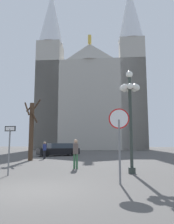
{
  "coord_description": "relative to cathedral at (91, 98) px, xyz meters",
  "views": [
    {
      "loc": [
        2.78,
        -6.86,
        1.59
      ],
      "look_at": [
        -0.62,
        19.75,
        5.28
      ],
      "focal_mm": 34.44,
      "sensor_mm": 36.0,
      "label": 1
    }
  ],
  "objects": [
    {
      "name": "bare_tree",
      "position": [
        -2.29,
        -27.51,
        -8.34
      ],
      "size": [
        1.42,
        1.43,
        5.3
      ],
      "color": "#473323",
      "rests_on": "ground"
    },
    {
      "name": "pedestrian_walking",
      "position": [
        -1.64,
        -25.75,
        -10.07
      ],
      "size": [
        0.32,
        0.32,
        1.56
      ],
      "color": "black",
      "rests_on": "ground"
    },
    {
      "name": "ground_plane",
      "position": [
        2.03,
        -38.37,
        -11.01
      ],
      "size": [
        120.0,
        120.0,
        0.0
      ],
      "primitive_type": "plane",
      "color": "#514F4C"
    },
    {
      "name": "street_lamp",
      "position": [
        5.65,
        -33.99,
        -7.41
      ],
      "size": [
        1.06,
        1.06,
        5.32
      ],
      "color": "#2D3833",
      "rests_on": "ground"
    },
    {
      "name": "parked_car_near_black",
      "position": [
        -1.49,
        -21.25,
        -10.35
      ],
      "size": [
        4.77,
        4.03,
        1.39
      ],
      "color": "black",
      "rests_on": "ground"
    },
    {
      "name": "stop_sign",
      "position": [
        4.99,
        -36.8,
        -8.98
      ],
      "size": [
        0.8,
        0.12,
        2.87
      ],
      "color": "slate",
      "rests_on": "ground"
    },
    {
      "name": "cathedral",
      "position": [
        0.0,
        0.0,
        0.0
      ],
      "size": [
        22.07,
        14.73,
        34.84
      ],
      "color": "#ADA89E",
      "rests_on": "ground"
    },
    {
      "name": "pedestrian_standing",
      "position": [
        2.5,
        -32.49,
        -9.96
      ],
      "size": [
        0.32,
        0.32,
        1.72
      ],
      "color": "#33663F",
      "rests_on": "ground"
    },
    {
      "name": "one_way_arrow_sign",
      "position": [
        -0.2,
        -35.39,
        -9.55
      ],
      "size": [
        0.59,
        0.13,
        2.33
      ],
      "color": "slate",
      "rests_on": "ground"
    }
  ]
}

